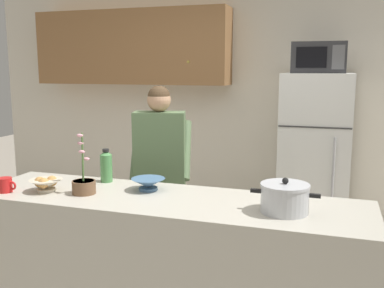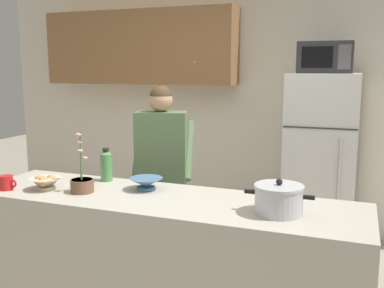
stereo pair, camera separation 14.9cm
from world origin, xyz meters
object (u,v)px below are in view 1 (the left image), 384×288
Objects in this scene: cooking_pot at (285,198)px; empty_bowl at (148,183)px; bread_bowl at (46,184)px; microwave at (319,58)px; bottle_near_edge at (106,166)px; potted_orchid at (84,184)px; coffee_mug at (5,185)px; refrigerator at (314,161)px; person_near_pot at (160,162)px.

cooking_pot reaches higher than empty_bowl.
empty_bowl is (0.62, 0.23, -0.00)m from bread_bowl.
bottle_near_edge is (-1.35, -1.58, -0.77)m from microwave.
microwave reaches higher than potted_orchid.
coffee_mug is at bearing -165.72° from potted_orchid.
empty_bowl is 0.39m from bottle_near_edge.
coffee_mug is at bearing -132.31° from microwave.
refrigerator reaches higher than person_near_pot.
person_near_pot is at bearing 105.08° from empty_bowl.
microwave is 2.22m from bottle_near_edge.
person_near_pot is 0.96m from bread_bowl.
microwave reaches higher than refrigerator.
microwave is 0.30× the size of person_near_pot.
cooking_pot is 1.53m from bread_bowl.
person_near_pot is at bearing -136.35° from microwave.
potted_orchid reaches higher than coffee_mug.
refrigerator is 1.99m from empty_bowl.
bread_bowl reaches higher than empty_bowl.
bottle_near_edge is (0.25, 0.35, 0.06)m from bread_bowl.
bread_bowl is (-1.53, -0.05, -0.03)m from cooking_pot.
refrigerator is at bearing 90.07° from microwave.
refrigerator is at bearing 48.00° from coffee_mug.
coffee_mug is 0.92m from empty_bowl.
coffee_mug is 0.59× the size of empty_bowl.
microwave reaches higher than bottle_near_edge.
refrigerator is at bearing 87.73° from cooking_pot.
microwave reaches higher than bread_bowl.
bread_bowl is 0.67m from empty_bowl.
person_near_pot reaches higher than potted_orchid.
person_near_pot is 0.83m from potted_orchid.
refrigerator is 7.04× the size of bottle_near_edge.
cooking_pot reaches higher than bread_bowl.
microwave reaches higher than empty_bowl.
microwave is 2.15× the size of empty_bowl.
coffee_mug is (-1.84, -2.03, -0.84)m from microwave.
refrigerator reaches higher than bottle_near_edge.
coffee_mug is 0.55× the size of bottle_near_edge.
potted_orchid is at bearing 14.28° from coffee_mug.
cooking_pot is 1.78m from coffee_mug.
refrigerator is 2.35m from potted_orchid.
bread_bowl is (-1.61, -1.93, -0.84)m from microwave.
refrigerator is 4.23× the size of potted_orchid.
microwave reaches higher than person_near_pot.
cooking_pot is (1.07, -0.79, 0.02)m from person_near_pot.
bottle_near_edge is (-1.28, 0.30, 0.03)m from cooking_pot.
cooking_pot is at bearing 4.73° from coffee_mug.
person_near_pot is (-1.14, -1.09, -0.83)m from microwave.
person_near_pot is 4.12× the size of cooking_pot.
coffee_mug is (-0.70, -0.93, -0.01)m from person_near_pot.
empty_bowl is 0.41m from potted_orchid.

